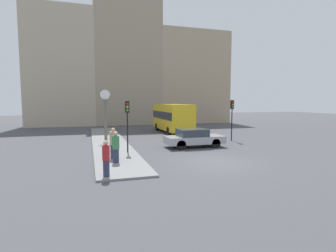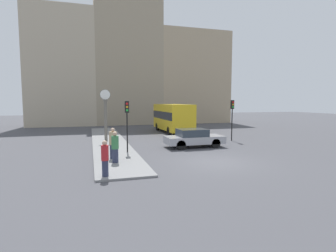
% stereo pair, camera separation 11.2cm
% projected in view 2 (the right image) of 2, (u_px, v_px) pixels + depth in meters
% --- Properties ---
extents(ground_plane, '(120.00, 120.00, 0.00)m').
position_uv_depth(ground_plane, '(216.00, 162.00, 14.92)').
color(ground_plane, '#47474C').
extents(sidewalk_corner, '(2.78, 22.63, 0.10)m').
position_uv_depth(sidewalk_corner, '(109.00, 142.00, 22.29)').
color(sidewalk_corner, gray).
rests_on(sidewalk_corner, ground_plane).
extents(building_row, '(30.36, 5.00, 19.77)m').
position_uv_depth(building_row, '(132.00, 68.00, 39.94)').
color(building_row, '#B7A88E').
rests_on(building_row, ground_plane).
extents(sedan_car, '(4.41, 1.88, 1.39)m').
position_uv_depth(sedan_car, '(194.00, 138.00, 19.79)').
color(sedan_car, '#9E9EA3').
rests_on(sedan_car, ground_plane).
extents(bus_distant, '(2.53, 7.77, 3.14)m').
position_uv_depth(bus_distant, '(173.00, 117.00, 29.27)').
color(bus_distant, gold).
rests_on(bus_distant, ground_plane).
extents(traffic_light_near, '(0.26, 0.24, 3.37)m').
position_uv_depth(traffic_light_near, '(127.00, 116.00, 17.12)').
color(traffic_light_near, black).
rests_on(traffic_light_near, sidewalk_corner).
extents(traffic_light_far, '(0.26, 0.24, 3.57)m').
position_uv_depth(traffic_light_far, '(232.00, 112.00, 22.83)').
color(traffic_light_far, black).
rests_on(traffic_light_far, ground_plane).
extents(street_clock, '(0.88, 0.33, 4.36)m').
position_uv_depth(street_clock, '(106.00, 114.00, 21.96)').
color(street_clock, '#666056').
rests_on(street_clock, sidewalk_corner).
extents(pedestrian_green_hoodie, '(0.39, 0.39, 1.70)m').
position_uv_depth(pedestrian_green_hoodie, '(115.00, 147.00, 14.33)').
color(pedestrian_green_hoodie, '#2D334C').
rests_on(pedestrian_green_hoodie, sidewalk_corner).
extents(pedestrian_red_top, '(0.33, 0.33, 1.63)m').
position_uv_depth(pedestrian_red_top, '(105.00, 158.00, 11.66)').
color(pedestrian_red_top, '#2D334C').
rests_on(pedestrian_red_top, sidewalk_corner).
extents(pedestrian_tan_coat, '(0.43, 0.43, 1.81)m').
position_uv_depth(pedestrian_tan_coat, '(113.00, 143.00, 15.33)').
color(pedestrian_tan_coat, '#2D334C').
rests_on(pedestrian_tan_coat, sidewalk_corner).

